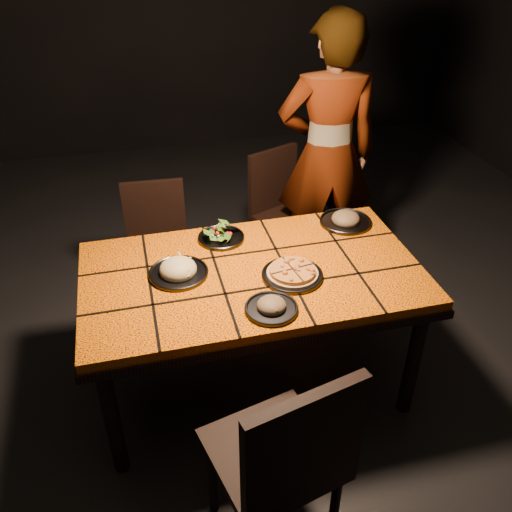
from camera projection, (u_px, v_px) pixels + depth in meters
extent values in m
cube|color=black|center=(253.00, 384.00, 3.00)|extent=(6.00, 7.00, 0.04)
cube|color=orange|center=(252.00, 274.00, 2.58)|extent=(1.60, 0.90, 0.05)
cube|color=black|center=(252.00, 282.00, 2.61)|extent=(1.62, 0.92, 0.04)
cylinder|color=black|center=(112.00, 420.00, 2.36)|extent=(0.07, 0.07, 0.66)
cylinder|color=black|center=(413.00, 362.00, 2.65)|extent=(0.07, 0.07, 0.66)
cylinder|color=black|center=(108.00, 314.00, 2.95)|extent=(0.07, 0.07, 0.66)
cylinder|color=black|center=(354.00, 276.00, 3.25)|extent=(0.07, 0.07, 0.66)
cube|color=black|center=(273.00, 454.00, 2.04)|extent=(0.54, 0.54, 0.04)
cube|color=black|center=(304.00, 449.00, 1.75)|extent=(0.44, 0.15, 0.49)
cylinder|color=black|center=(287.00, 442.00, 2.38)|extent=(0.04, 0.04, 0.46)
cylinder|color=black|center=(212.00, 476.00, 2.24)|extent=(0.04, 0.04, 0.46)
cylinder|color=black|center=(334.00, 510.00, 2.12)|extent=(0.04, 0.04, 0.46)
cube|color=black|center=(159.00, 257.00, 3.30)|extent=(0.40, 0.40, 0.04)
cube|color=black|center=(155.00, 212.00, 3.31)|extent=(0.37, 0.06, 0.41)
cylinder|color=black|center=(138.00, 301.00, 3.27)|extent=(0.03, 0.03, 0.38)
cylinder|color=black|center=(188.00, 296.00, 3.31)|extent=(0.03, 0.03, 0.38)
cylinder|color=black|center=(138.00, 273.00, 3.51)|extent=(0.03, 0.03, 0.38)
cylinder|color=black|center=(185.00, 268.00, 3.56)|extent=(0.03, 0.03, 0.38)
cube|color=black|center=(288.00, 219.00, 3.65)|extent=(0.51, 0.51, 0.04)
cube|color=black|center=(273.00, 179.00, 3.64)|extent=(0.37, 0.19, 0.42)
cylinder|color=black|center=(284.00, 264.00, 3.59)|extent=(0.03, 0.03, 0.40)
cylinder|color=black|center=(319.00, 248.00, 3.75)|extent=(0.03, 0.03, 0.40)
cylinder|color=black|center=(256.00, 244.00, 3.80)|extent=(0.03, 0.03, 0.40)
cylinder|color=black|center=(290.00, 230.00, 3.96)|extent=(0.03, 0.03, 0.40)
imported|color=brown|center=(327.00, 155.00, 3.40)|extent=(0.69, 0.51, 1.74)
cylinder|color=#333337|center=(292.00, 276.00, 2.52)|extent=(0.29, 0.29, 0.01)
torus|color=#333337|center=(292.00, 274.00, 2.52)|extent=(0.29, 0.29, 0.01)
cylinder|color=tan|center=(292.00, 273.00, 2.51)|extent=(0.27, 0.27, 0.01)
cylinder|color=#CA8534|center=(292.00, 271.00, 2.51)|extent=(0.25, 0.25, 0.02)
cylinder|color=#333337|center=(179.00, 273.00, 2.54)|extent=(0.28, 0.28, 0.01)
torus|color=#333337|center=(178.00, 272.00, 2.53)|extent=(0.28, 0.28, 0.01)
ellipsoid|color=#CBBC85|center=(178.00, 268.00, 2.52)|extent=(0.17, 0.17, 0.09)
cylinder|color=#333337|center=(221.00, 238.00, 2.80)|extent=(0.24, 0.24, 0.01)
torus|color=#333337|center=(221.00, 237.00, 2.79)|extent=(0.24, 0.24, 0.01)
cylinder|color=#333337|center=(271.00, 309.00, 2.32)|extent=(0.23, 0.23, 0.01)
torus|color=#333337|center=(271.00, 308.00, 2.31)|extent=(0.23, 0.23, 0.01)
ellipsoid|color=brown|center=(271.00, 304.00, 2.30)|extent=(0.14, 0.14, 0.08)
cylinder|color=#333337|center=(345.00, 222.00, 2.94)|extent=(0.28, 0.28, 0.01)
torus|color=#333337|center=(345.00, 221.00, 2.93)|extent=(0.28, 0.28, 0.01)
ellipsoid|color=brown|center=(346.00, 217.00, 2.92)|extent=(0.17, 0.17, 0.09)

